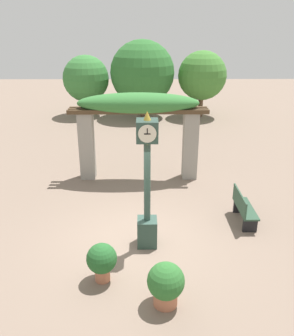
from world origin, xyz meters
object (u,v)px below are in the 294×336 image
at_px(pedestal_clock, 147,190).
at_px(potted_plant_near_right, 102,260).
at_px(potted_plant_near_left, 166,283).
at_px(park_bench, 243,208).

bearing_deg(pedestal_clock, potted_plant_near_right, -125.80).
height_order(pedestal_clock, potted_plant_near_right, pedestal_clock).
distance_m(pedestal_clock, potted_plant_near_left, 2.35).
bearing_deg(potted_plant_near_right, pedestal_clock, 54.20).
bearing_deg(pedestal_clock, park_bench, 22.23).
xyz_separation_m(pedestal_clock, potted_plant_near_right, (-0.98, -1.36, -1.01)).
height_order(potted_plant_near_left, potted_plant_near_right, potted_plant_near_left).
distance_m(potted_plant_near_left, potted_plant_near_right, 1.51).
distance_m(pedestal_clock, park_bench, 3.11).
xyz_separation_m(potted_plant_near_left, potted_plant_near_right, (-1.32, 0.73, 0.01)).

